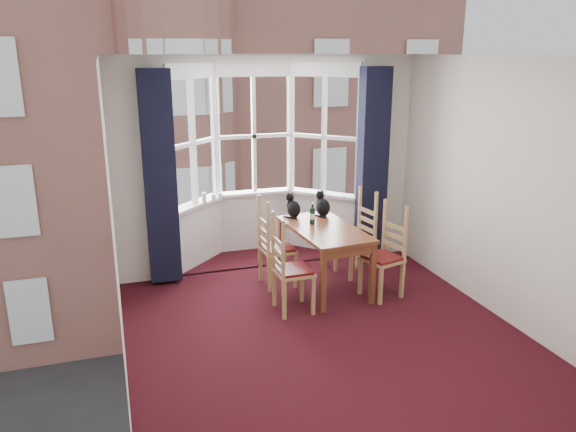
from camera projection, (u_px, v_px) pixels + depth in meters
name	position (u px, v px, depth m)	size (l,w,h in m)	color
floor	(331.00, 342.00, 5.70)	(4.50, 4.50, 0.00)	black
ceiling	(338.00, 56.00, 4.91)	(4.50, 4.50, 0.00)	white
wall_left	(114.00, 229.00, 4.72)	(4.50, 4.50, 0.00)	silver
wall_right	(510.00, 194.00, 5.90)	(4.50, 4.50, 0.00)	silver
wall_near	(482.00, 309.00, 3.25)	(4.00, 4.00, 0.00)	silver
wall_back_pier_left	(139.00, 173.00, 6.88)	(0.70, 0.12, 2.80)	silver
wall_back_pier_right	(382.00, 158.00, 7.85)	(0.70, 0.12, 2.80)	silver
bay_window	(259.00, 158.00, 7.82)	(2.76, 0.94, 2.80)	white
curtain_left	(160.00, 179.00, 6.79)	(0.38, 0.22, 2.60)	black
curtain_right	(372.00, 165.00, 7.63)	(0.38, 0.22, 2.60)	black
dining_table	(324.00, 235.00, 6.84)	(0.84, 1.42, 0.78)	brown
chair_left_near	(286.00, 272.00, 6.24)	(0.41, 0.43, 0.92)	tan
chair_left_far	(271.00, 250.00, 6.95)	(0.42, 0.44, 0.92)	tan
chair_right_near	(388.00, 257.00, 6.69)	(0.50, 0.51, 0.92)	tan
chair_right_far	(361.00, 239.00, 7.34)	(0.46, 0.48, 0.92)	tan
cat_left	(293.00, 208.00, 7.22)	(0.24, 0.27, 0.32)	black
cat_right	(323.00, 206.00, 7.28)	(0.22, 0.27, 0.34)	black
wine_bottle	(312.00, 215.00, 6.93)	(0.07, 0.07, 0.27)	black
candle_tall	(204.00, 197.00, 7.57)	(0.06, 0.06, 0.14)	white
candle_short	(213.00, 198.00, 7.64)	(0.06, 0.06, 0.10)	white
candle_extra	(220.00, 197.00, 7.69)	(0.05, 0.05, 0.10)	white
street	(144.00, 191.00, 36.84)	(80.00, 80.00, 0.00)	#333335
tenement_building	(168.00, 91.00, 18.04)	(18.40, 7.80, 15.20)	#975B4E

